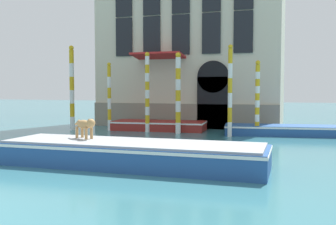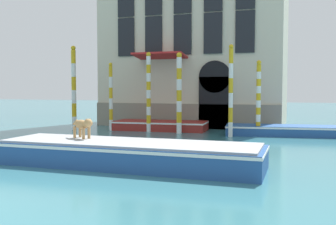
{
  "view_description": "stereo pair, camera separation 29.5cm",
  "coord_description": "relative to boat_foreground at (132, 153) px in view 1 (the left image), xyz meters",
  "views": [
    {
      "loc": [
        6.68,
        -4.45,
        2.21
      ],
      "look_at": [
        1.59,
        11.14,
        1.2
      ],
      "focal_mm": 42.0,
      "sensor_mm": 36.0,
      "label": 1
    },
    {
      "loc": [
        6.96,
        -4.36,
        2.21
      ],
      "look_at": [
        1.59,
        11.14,
        1.2
      ],
      "focal_mm": 42.0,
      "sensor_mm": 36.0,
      "label": 2
    }
  ],
  "objects": [
    {
      "name": "palazzo_left",
      "position": [
        -1.67,
        13.75,
        7.02
      ],
      "size": [
        10.64,
        7.4,
        14.81
      ],
      "color": "beige",
      "rests_on": "ground_plane"
    },
    {
      "name": "boat_foreground",
      "position": [
        0.0,
        0.0,
        0.0
      ],
      "size": [
        7.68,
        2.19,
        0.7
      ],
      "rotation": [
        0.0,
        0.0,
        0.01
      ],
      "color": "#234C8C",
      "rests_on": "ground_plane"
    },
    {
      "name": "dog_on_deck",
      "position": [
        -1.59,
        0.19,
        0.74
      ],
      "size": [
        0.88,
        0.55,
        0.63
      ],
      "rotation": [
        0.0,
        0.0,
        -0.45
      ],
      "color": "tan",
      "rests_on": "boat_foreground"
    },
    {
      "name": "boat_moored_near_palazzo",
      "position": [
        -2.45,
        9.35,
        -0.12
      ],
      "size": [
        4.99,
        2.24,
        0.48
      ],
      "rotation": [
        0.0,
        0.0,
        0.08
      ],
      "color": "maroon",
      "rests_on": "ground_plane"
    },
    {
      "name": "boat_moored_far",
      "position": [
        4.31,
        9.11,
        -0.13
      ],
      "size": [
        6.5,
        2.48,
        0.46
      ],
      "rotation": [
        0.0,
        0.0,
        0.13
      ],
      "color": "#234C8C",
      "rests_on": "ground_plane"
    },
    {
      "name": "mooring_pole_0",
      "position": [
        -4.85,
        8.32,
        1.42
      ],
      "size": [
        0.2,
        0.2,
        3.55
      ],
      "color": "white",
      "rests_on": "ground_plane"
    },
    {
      "name": "mooring_pole_1",
      "position": [
        -2.76,
        8.42,
        1.67
      ],
      "size": [
        0.23,
        0.23,
        4.04
      ],
      "color": "white",
      "rests_on": "ground_plane"
    },
    {
      "name": "mooring_pole_2",
      "position": [
        -6.88,
        8.0,
        1.88
      ],
      "size": [
        0.25,
        0.25,
        4.46
      ],
      "color": "white",
      "rests_on": "ground_plane"
    },
    {
      "name": "mooring_pole_3",
      "position": [
        1.56,
        7.69,
        1.74
      ],
      "size": [
        0.21,
        0.21,
        4.2
      ],
      "color": "white",
      "rests_on": "ground_plane"
    },
    {
      "name": "mooring_pole_4",
      "position": [
        2.71,
        8.46,
        1.4
      ],
      "size": [
        0.22,
        0.22,
        3.51
      ],
      "color": "white",
      "rests_on": "ground_plane"
    },
    {
      "name": "mooring_pole_5",
      "position": [
        -1.06,
        8.17,
        1.63
      ],
      "size": [
        0.26,
        0.26,
        3.96
      ],
      "color": "white",
      "rests_on": "ground_plane"
    }
  ]
}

